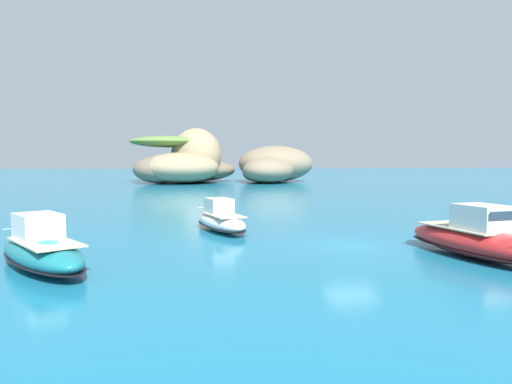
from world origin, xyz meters
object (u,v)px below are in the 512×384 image
object	(u,v)px
islet_large	(186,164)
islet_small	(273,166)
motorboat_red	(475,239)
motorboat_white	(221,220)
motorboat_teal	(41,250)

from	to	relation	value
islet_large	islet_small	distance (m)	16.28
motorboat_red	motorboat_white	size ratio (longest dim) A/B	1.21
islet_large	islet_small	bearing A→B (deg)	-4.92
islet_small	motorboat_white	xyz separation A→B (m)	(-12.95, -59.71, -2.40)
islet_large	motorboat_white	size ratio (longest dim) A/B	3.69
islet_large	motorboat_teal	world-z (taller)	islet_large
islet_small	motorboat_white	bearing A→B (deg)	-102.24
motorboat_white	motorboat_red	bearing A→B (deg)	-40.37
motorboat_white	islet_small	bearing A→B (deg)	77.76
islet_large	motorboat_red	distance (m)	71.52
motorboat_white	motorboat_teal	size ratio (longest dim) A/B	0.95
motorboat_white	motorboat_teal	bearing A→B (deg)	-130.22
motorboat_red	motorboat_white	xyz separation A→B (m)	(-10.60, 9.01, -0.13)
motorboat_red	islet_small	bearing A→B (deg)	88.04
motorboat_red	motorboat_teal	world-z (taller)	motorboat_red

